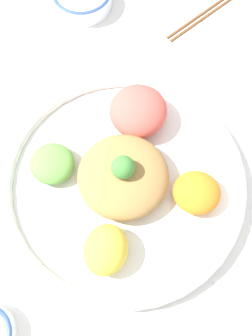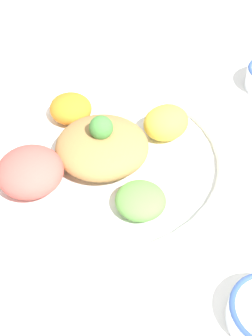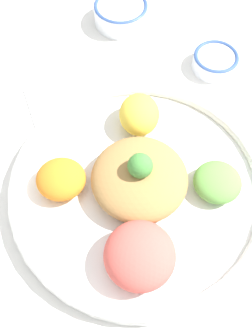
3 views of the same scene
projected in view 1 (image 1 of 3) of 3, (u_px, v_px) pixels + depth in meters
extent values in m
plane|color=white|center=(125.00, 200.00, 0.65)|extent=(2.40, 2.40, 0.00)
cylinder|color=white|center=(123.00, 184.00, 0.65)|extent=(0.40, 0.40, 0.02)
torus|color=white|center=(123.00, 181.00, 0.64)|extent=(0.40, 0.40, 0.02)
ellipsoid|color=#6BAD4C|center=(52.00, 164.00, 0.63)|extent=(0.10, 0.10, 0.04)
ellipsoid|color=yellow|center=(106.00, 250.00, 0.57)|extent=(0.10, 0.10, 0.06)
ellipsoid|color=orange|center=(197.00, 192.00, 0.61)|extent=(0.10, 0.10, 0.04)
ellipsoid|color=#E55B51|center=(138.00, 111.00, 0.66)|extent=(0.14, 0.14, 0.06)
ellipsoid|color=#AD7F47|center=(123.00, 176.00, 0.62)|extent=(0.14, 0.14, 0.05)
sphere|color=#478E3D|center=(123.00, 167.00, 0.58)|extent=(0.04, 0.04, 0.04)
cylinder|color=brown|center=(208.00, 9.00, 0.80)|extent=(0.06, 0.22, 0.01)
cylinder|color=brown|center=(212.00, 12.00, 0.79)|extent=(0.06, 0.22, 0.01)
cube|color=silver|center=(224.00, 312.00, 0.58)|extent=(0.09, 0.04, 0.01)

